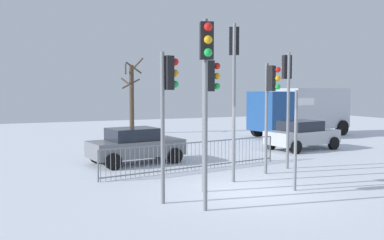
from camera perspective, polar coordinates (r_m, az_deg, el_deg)
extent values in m
plane|color=silver|center=(13.11, 7.51, -9.40)|extent=(60.00, 60.00, 0.00)
cylinder|color=slate|center=(14.02, 5.59, 2.18)|extent=(0.11, 0.11, 5.17)
cube|color=black|center=(14.26, 5.62, 10.40)|extent=(0.39, 0.34, 0.90)
sphere|color=red|center=(14.54, 5.59, 11.47)|extent=(0.20, 0.20, 0.20)
sphere|color=orange|center=(14.51, 5.58, 10.29)|extent=(0.20, 0.20, 0.20)
sphere|color=green|center=(14.48, 5.57, 9.11)|extent=(0.20, 0.20, 0.20)
cylinder|color=slate|center=(11.37, -3.92, -1.13)|extent=(0.11, 0.11, 4.04)
cube|color=black|center=(11.43, -3.28, 6.27)|extent=(0.30, 0.37, 0.90)
sphere|color=red|center=(11.59, -2.27, 7.73)|extent=(0.20, 0.20, 0.20)
sphere|color=orange|center=(11.57, -2.27, 6.25)|extent=(0.20, 0.20, 0.20)
sphere|color=green|center=(11.57, -2.26, 4.76)|extent=(0.20, 0.20, 0.20)
cylinder|color=slate|center=(12.64, 1.60, -0.69)|extent=(0.11, 0.11, 3.99)
cube|color=black|center=(12.66, 2.30, 5.86)|extent=(0.24, 0.33, 0.90)
sphere|color=red|center=(12.77, 3.34, 7.19)|extent=(0.20, 0.20, 0.20)
sphere|color=orange|center=(12.76, 3.34, 5.85)|extent=(0.20, 0.20, 0.20)
sphere|color=green|center=(12.76, 3.33, 4.50)|extent=(0.20, 0.20, 0.20)
cylinder|color=slate|center=(16.78, 12.66, 1.19)|extent=(0.11, 0.11, 4.45)
cube|color=black|center=(16.92, 12.49, 6.88)|extent=(0.35, 0.27, 0.90)
sphere|color=red|center=(17.16, 12.12, 7.85)|extent=(0.20, 0.20, 0.20)
sphere|color=orange|center=(17.14, 12.11, 6.85)|extent=(0.20, 0.20, 0.20)
sphere|color=green|center=(17.13, 12.09, 5.85)|extent=(0.20, 0.20, 0.20)
cylinder|color=slate|center=(10.65, 1.80, 0.50)|extent=(0.11, 0.11, 4.77)
cube|color=black|center=(10.53, 1.96, 10.48)|extent=(0.37, 0.31, 0.90)
sphere|color=red|center=(10.32, 2.17, 12.28)|extent=(0.20, 0.20, 0.20)
sphere|color=orange|center=(10.28, 2.17, 10.63)|extent=(0.20, 0.20, 0.20)
sphere|color=green|center=(10.25, 2.16, 8.96)|extent=(0.20, 0.20, 0.20)
cylinder|color=slate|center=(15.58, 9.86, 0.15)|extent=(0.11, 0.11, 3.99)
cube|color=black|center=(15.48, 10.49, 5.46)|extent=(0.39, 0.36, 0.90)
sphere|color=red|center=(15.40, 11.36, 6.58)|extent=(0.20, 0.20, 0.20)
sphere|color=orange|center=(15.39, 11.34, 5.46)|extent=(0.20, 0.20, 0.20)
sphere|color=green|center=(15.38, 11.33, 4.34)|extent=(0.20, 0.20, 0.20)
cylinder|color=slate|center=(13.22, 13.61, -2.69)|extent=(0.09, 0.09, 3.03)
cube|color=white|center=(13.42, 14.88, 2.38)|extent=(0.70, 0.12, 0.22)
cube|color=slate|center=(16.15, 0.43, -3.01)|extent=(7.59, 1.24, 0.04)
cube|color=slate|center=(16.29, 0.43, -6.25)|extent=(7.59, 1.24, 0.04)
cylinder|color=slate|center=(14.52, -12.06, -6.01)|extent=(0.02, 0.02, 1.05)
cylinder|color=slate|center=(14.58, -11.41, -5.95)|extent=(0.02, 0.02, 1.05)
cylinder|color=slate|center=(14.65, -10.75, -5.90)|extent=(0.02, 0.02, 1.05)
cylinder|color=slate|center=(14.71, -10.11, -5.84)|extent=(0.02, 0.02, 1.05)
cylinder|color=slate|center=(14.78, -9.47, -5.79)|extent=(0.02, 0.02, 1.05)
cylinder|color=slate|center=(14.86, -8.84, -5.73)|extent=(0.02, 0.02, 1.05)
cylinder|color=slate|center=(14.93, -8.21, -5.68)|extent=(0.02, 0.02, 1.05)
cylinder|color=slate|center=(15.00, -7.59, -5.62)|extent=(0.02, 0.02, 1.05)
cylinder|color=slate|center=(15.08, -6.97, -5.57)|extent=(0.02, 0.02, 1.05)
cylinder|color=slate|center=(15.16, -6.36, -5.51)|extent=(0.02, 0.02, 1.05)
cylinder|color=slate|center=(15.24, -5.76, -5.45)|extent=(0.02, 0.02, 1.05)
cylinder|color=slate|center=(15.32, -5.17, -5.40)|extent=(0.02, 0.02, 1.05)
cylinder|color=slate|center=(15.40, -4.58, -5.34)|extent=(0.02, 0.02, 1.05)
cylinder|color=slate|center=(15.49, -4.00, -5.29)|extent=(0.02, 0.02, 1.05)
cylinder|color=slate|center=(15.57, -3.42, -5.23)|extent=(0.02, 0.02, 1.05)
cylinder|color=slate|center=(15.66, -2.85, -5.18)|extent=(0.02, 0.02, 1.05)
cylinder|color=slate|center=(15.75, -2.29, -5.12)|extent=(0.02, 0.02, 1.05)
cylinder|color=slate|center=(15.84, -1.73, -5.07)|extent=(0.02, 0.02, 1.05)
cylinder|color=slate|center=(15.94, -1.18, -5.01)|extent=(0.02, 0.02, 1.05)
cylinder|color=slate|center=(16.03, -0.64, -4.96)|extent=(0.02, 0.02, 1.05)
cylinder|color=slate|center=(16.13, -0.10, -4.90)|extent=(0.02, 0.02, 1.05)
cylinder|color=slate|center=(16.22, 0.43, -4.85)|extent=(0.02, 0.02, 1.05)
cylinder|color=slate|center=(16.32, 0.95, -4.79)|extent=(0.02, 0.02, 1.05)
cylinder|color=slate|center=(16.42, 1.47, -4.74)|extent=(0.02, 0.02, 1.05)
cylinder|color=slate|center=(16.52, 1.98, -4.68)|extent=(0.02, 0.02, 1.05)
cylinder|color=slate|center=(16.62, 2.49, -4.63)|extent=(0.02, 0.02, 1.05)
cylinder|color=slate|center=(16.73, 2.99, -4.58)|extent=(0.02, 0.02, 1.05)
cylinder|color=slate|center=(16.83, 3.48, -4.52)|extent=(0.02, 0.02, 1.05)
cylinder|color=slate|center=(16.94, 3.96, -4.47)|extent=(0.02, 0.02, 1.05)
cylinder|color=slate|center=(17.05, 4.44, -4.42)|extent=(0.02, 0.02, 1.05)
cylinder|color=slate|center=(17.15, 4.92, -4.37)|extent=(0.02, 0.02, 1.05)
cylinder|color=slate|center=(17.26, 5.39, -4.32)|extent=(0.02, 0.02, 1.05)
cylinder|color=slate|center=(17.37, 5.85, -4.27)|extent=(0.02, 0.02, 1.05)
cylinder|color=slate|center=(17.49, 6.30, -4.21)|extent=(0.02, 0.02, 1.05)
cylinder|color=slate|center=(17.60, 6.75, -4.16)|extent=(0.02, 0.02, 1.05)
cylinder|color=slate|center=(17.71, 7.20, -4.11)|extent=(0.02, 0.02, 1.05)
cylinder|color=slate|center=(17.83, 7.64, -4.07)|extent=(0.02, 0.02, 1.05)
cylinder|color=slate|center=(17.94, 8.07, -4.02)|extent=(0.02, 0.02, 1.05)
cylinder|color=slate|center=(18.06, 8.50, -3.97)|extent=(0.02, 0.02, 1.05)
cylinder|color=slate|center=(18.18, 8.92, -3.92)|extent=(0.02, 0.02, 1.05)
cylinder|color=slate|center=(18.30, 9.33, -3.87)|extent=(0.02, 0.02, 1.05)
cylinder|color=slate|center=(18.42, 9.74, -3.82)|extent=(0.02, 0.02, 1.05)
cylinder|color=slate|center=(18.54, 10.15, -3.78)|extent=(0.02, 0.02, 1.05)
cylinder|color=slate|center=(14.49, -12.40, -6.04)|extent=(0.06, 0.06, 1.05)
cylinder|color=slate|center=(18.60, 10.35, -3.75)|extent=(0.06, 0.06, 1.05)
cube|color=slate|center=(17.79, -7.43, -3.69)|extent=(4.00, 2.23, 0.65)
cube|color=#1E232D|center=(17.66, -7.89, -1.96)|extent=(2.10, 1.76, 0.55)
cylinder|color=black|center=(19.18, -4.83, -4.08)|extent=(0.66, 0.31, 0.64)
cylinder|color=black|center=(17.70, -2.28, -4.76)|extent=(0.66, 0.31, 0.64)
cylinder|color=black|center=(18.10, -12.46, -4.66)|extent=(0.66, 0.31, 0.64)
cylinder|color=black|center=(16.53, -10.43, -5.46)|extent=(0.66, 0.31, 0.64)
cube|color=#B2B5BA|center=(22.34, 14.45, -2.19)|extent=(4.01, 2.25, 0.65)
cube|color=#1E232D|center=(22.18, 14.22, -0.80)|extent=(2.10, 1.77, 0.55)
cylinder|color=black|center=(23.93, 15.14, -2.57)|extent=(0.67, 0.31, 0.64)
cylinder|color=black|center=(22.84, 18.31, -2.95)|extent=(0.67, 0.31, 0.64)
cylinder|color=black|center=(22.02, 10.42, -3.07)|extent=(0.67, 0.31, 0.64)
cylinder|color=black|center=(20.82, 13.63, -3.53)|extent=(0.67, 0.31, 0.64)
cube|color=silver|center=(29.35, 15.50, 1.55)|extent=(5.31, 3.16, 2.60)
cube|color=navy|center=(26.79, 10.47, 1.18)|extent=(2.34, 2.59, 2.40)
cylinder|color=black|center=(26.03, 12.26, -1.58)|extent=(1.03, 0.45, 1.00)
cylinder|color=black|center=(27.76, 8.73, -1.18)|extent=(1.03, 0.45, 1.00)
cylinder|color=black|center=(29.99, 19.32, -0.98)|extent=(1.03, 0.45, 1.00)
cylinder|color=black|center=(31.50, 15.86, -0.66)|extent=(1.03, 0.45, 1.00)
cylinder|color=#473828|center=(29.54, -8.02, 2.71)|extent=(0.32, 0.32, 4.67)
cylinder|color=#473828|center=(30.03, -7.46, 7.19)|extent=(0.83, 0.99, 1.04)
cylinder|color=#473828|center=(29.55, -8.82, 6.73)|extent=(0.33, 0.85, 0.78)
cylinder|color=#473828|center=(29.06, -7.77, 6.91)|extent=(1.12, 0.11, 0.80)
cylinder|color=#473828|center=(30.14, -8.14, 4.79)|extent=(1.27, 0.36, 0.75)
cylinder|color=#473828|center=(29.17, -8.67, 4.95)|extent=(0.64, 0.91, 0.67)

